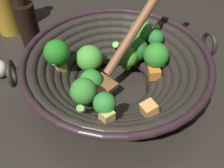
{
  "coord_description": "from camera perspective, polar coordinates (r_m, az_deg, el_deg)",
  "views": [
    {
      "loc": [
        0.39,
        0.04,
        0.41
      ],
      "look_at": [
        0.01,
        -0.01,
        0.03
      ],
      "focal_mm": 40.23,
      "sensor_mm": 36.0,
      "label": 1
    }
  ],
  "objects": [
    {
      "name": "ground_plane",
      "position": [
        0.57,
        0.95,
        -1.16
      ],
      "size": [
        4.0,
        4.0,
        0.0
      ],
      "primitive_type": "plane",
      "color": "#28231E"
    },
    {
      "name": "wok",
      "position": [
        0.53,
        0.97,
        3.79
      ],
      "size": [
        0.39,
        0.41,
        0.25
      ],
      "color": "black",
      "rests_on": "ground"
    },
    {
      "name": "cooking_oil_bottle",
      "position": [
        0.77,
        -23.47,
        16.55
      ],
      "size": [
        0.07,
        0.07,
        0.21
      ],
      "color": "#AD7F23",
      "rests_on": "ground"
    },
    {
      "name": "soy_sauce_bottle",
      "position": [
        0.68,
        -18.49,
        12.49
      ],
      "size": [
        0.05,
        0.05,
        0.17
      ],
      "color": "black",
      "rests_on": "ground"
    }
  ]
}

